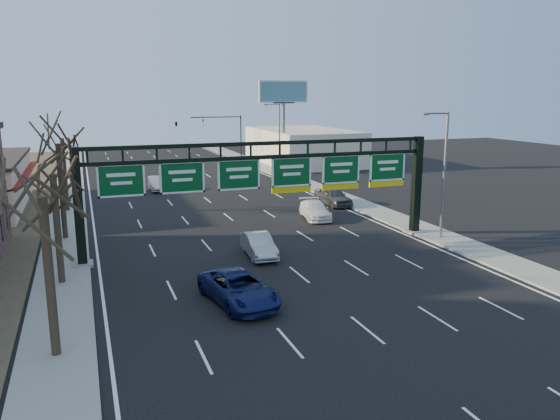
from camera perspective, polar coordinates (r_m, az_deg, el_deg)
name	(u,v)px	position (r m, az deg, el deg)	size (l,w,h in m)	color
ground	(313,286)	(29.93, 3.46, -7.91)	(160.00, 160.00, 0.00)	black
sidewalk_left	(67,223)	(46.90, -21.38, -1.29)	(3.00, 120.00, 0.12)	gray
sidewalk_right	(353,202)	(52.71, 7.59, 0.84)	(3.00, 120.00, 0.12)	gray
lane_markings	(223,212)	(48.23, -6.03, -0.23)	(21.60, 120.00, 0.01)	white
sign_gantry	(268,180)	(36.09, -1.28, 3.16)	(24.60, 1.20, 7.20)	black
building_right_distant	(303,146)	(82.34, 2.41, 6.67)	(12.00, 20.00, 5.00)	beige
tree_near	(39,169)	(21.99, -23.84, 3.92)	(3.60, 3.60, 8.86)	black
tree_gantry	(51,154)	(30.96, -22.81, 5.38)	(3.60, 3.60, 8.48)	black
tree_mid	(56,129)	(40.86, -22.33, 7.86)	(3.60, 3.60, 9.24)	black
tree_far	(61,126)	(50.86, -21.93, 8.12)	(3.60, 3.60, 8.86)	black
streetlight_near	(443,168)	(40.00, 16.67, 4.19)	(2.15, 0.22, 9.00)	slate
streetlight_far	(278,135)	(70.12, -0.17, 7.86)	(2.15, 0.22, 9.00)	slate
billboard_right	(283,102)	(75.49, 0.36, 11.18)	(7.00, 0.50, 12.00)	slate
traffic_signal_mast	(201,126)	(82.67, -8.24, 8.66)	(10.16, 0.54, 7.00)	black
car_blue_suv	(239,288)	(27.36, -4.35, -8.16)	(2.54, 5.52, 1.53)	#121A4F
car_silver_sedan	(259,245)	(34.96, -2.25, -3.69)	(1.54, 4.41, 1.45)	#A09FA4
car_white_wagon	(315,210)	(45.60, 3.68, 0.00)	(1.99, 4.89, 1.42)	white
car_grey_far	(333,196)	(51.14, 5.57, 1.44)	(1.98, 4.93, 1.68)	#3E4143
car_silver_distant	(158,183)	(60.21, -12.67, 2.72)	(1.59, 4.57, 1.51)	#A9A9AE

